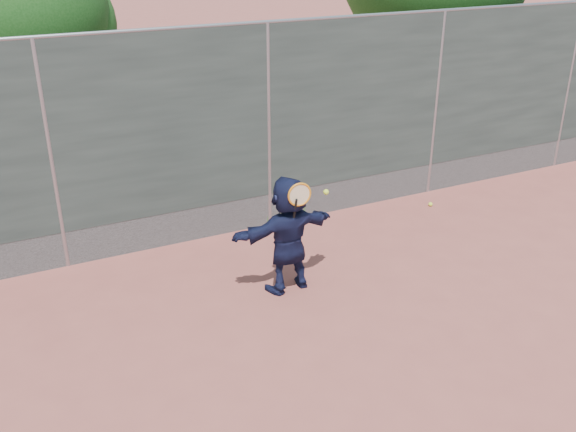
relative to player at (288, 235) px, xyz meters
name	(u,v)px	position (x,y,z in m)	size (l,w,h in m)	color
ground	(405,345)	(0.60, -1.66, -0.75)	(80.00, 80.00, 0.00)	#9E4C42
player	(288,235)	(0.00, 0.00, 0.00)	(1.38, 0.44, 1.49)	#141837
ball_ground	(430,204)	(3.24, 1.29, -0.71)	(0.07, 0.07, 0.07)	#DAF235
fence	(269,124)	(0.60, 1.84, 0.84)	(20.00, 0.06, 3.03)	#38423D
swing_action	(302,196)	(0.09, -0.19, 0.57)	(0.58, 0.16, 0.51)	orange
tree_left	(20,13)	(-2.25, 4.89, 2.19)	(3.15, 3.00, 4.53)	#382314
weed_clump	(290,215)	(0.89, 1.72, -0.61)	(0.68, 0.07, 0.30)	#387226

